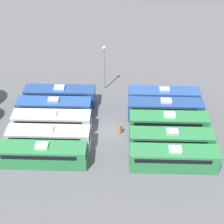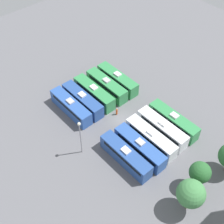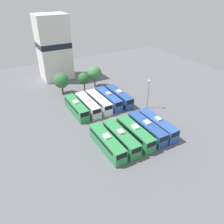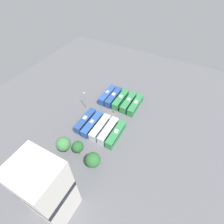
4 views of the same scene
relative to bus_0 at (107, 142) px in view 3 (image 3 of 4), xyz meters
The scene contains 17 objects.
ground_plane 10.86m from the bus_0, 51.74° to the left, with size 108.90×108.90×0.00m, color slate.
bus_0 is the anchor object (origin of this frame).
bus_1 3.22m from the bus_0, ahead, with size 2.58×11.27×3.45m.
bus_2 6.77m from the bus_0, ahead, with size 2.58×11.27×3.45m.
bus_3 10.04m from the bus_0, ahead, with size 2.58×11.27×3.45m.
bus_4 13.06m from the bus_0, ahead, with size 2.58×11.27×3.45m.
bus_5 16.73m from the bus_0, 89.55° to the left, with size 2.58×11.27×3.45m.
bus_6 16.91m from the bus_0, 78.78° to the left, with size 2.58×11.27×3.45m.
bus_7 18.00m from the bus_0, 68.42° to the left, with size 2.58×11.27×3.45m.
bus_8 19.60m from the bus_0, 59.98° to the left, with size 2.58×11.27×3.45m.
bus_9 21.12m from the bus_0, 51.86° to the left, with size 2.58×11.27×3.45m.
worker_person 9.27m from the bus_0, 46.86° to the left, with size 0.36×0.36×1.73m.
light_pole 20.52m from the bus_0, 28.56° to the left, with size 0.60×0.60×8.22m.
tree_0 29.98m from the bus_0, 88.31° to the left, with size 4.53×4.53×6.50m.
tree_1 29.38m from the bus_0, 75.17° to the left, with size 3.66×3.66×6.03m.
tree_2 32.22m from the bus_0, 68.32° to the left, with size 4.59×4.59×6.85m.
depot_building 44.75m from the bus_0, 85.29° to the left, with size 10.15×8.45×21.28m.
Camera 3 is at (-23.08, -39.05, 29.19)m, focal length 35.00 mm.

